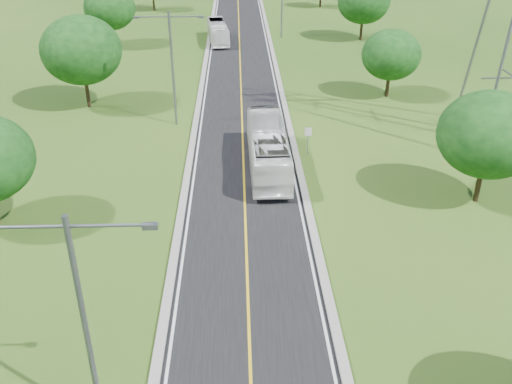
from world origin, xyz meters
TOP-DOWN VIEW (x-y plane):
  - ground at (0.00, 60.00)m, footprint 260.00×260.00m
  - road at (0.00, 66.00)m, footprint 8.00×150.00m
  - curb_left at (-4.25, 66.00)m, footprint 0.50×150.00m
  - curb_right at (4.25, 66.00)m, footprint 0.50×150.00m
  - speed_limit_sign at (5.20, 37.98)m, footprint 0.55×0.09m
  - streetlight_near_left at (-6.00, 12.00)m, footprint 5.90×0.25m
  - streetlight_mid_left at (-6.00, 45.00)m, footprint 5.90×0.25m
  - tree_lc at (-15.00, 50.00)m, footprint 7.56×7.56m
  - tree_ld at (-17.00, 74.00)m, footprint 6.72×6.72m
  - tree_rb at (16.00, 30.00)m, footprint 6.72×6.72m
  - tree_rc at (15.00, 52.00)m, footprint 5.88×5.88m
  - tree_rd at (17.00, 76.00)m, footprint 7.14×7.14m
  - bus_outbound at (1.86, 35.58)m, footprint 2.90×11.78m
  - bus_inbound at (-2.94, 75.42)m, footprint 3.37×9.99m

SIDE VIEW (x-z plane):
  - ground at x=0.00m, z-range 0.00..0.00m
  - road at x=0.00m, z-range 0.00..0.06m
  - curb_left at x=-4.25m, z-range 0.00..0.22m
  - curb_right at x=4.25m, z-range 0.00..0.22m
  - bus_inbound at x=-2.94m, z-range 0.06..2.79m
  - speed_limit_sign at x=5.20m, z-range 0.40..2.80m
  - bus_outbound at x=1.86m, z-range 0.06..3.33m
  - tree_rc at x=15.00m, z-range 0.91..7.75m
  - tree_ld at x=-17.00m, z-range 1.05..8.86m
  - tree_rb at x=16.00m, z-range 1.05..8.86m
  - tree_rd at x=17.00m, z-range 1.11..9.42m
  - tree_lc at x=-15.00m, z-range 1.18..9.97m
  - streetlight_near_left at x=-6.00m, z-range 0.94..10.94m
  - streetlight_mid_left at x=-6.00m, z-range 0.94..10.94m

